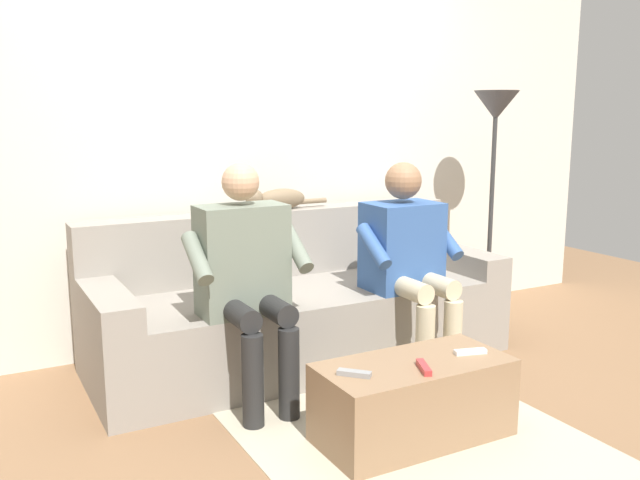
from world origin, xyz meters
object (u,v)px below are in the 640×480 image
at_px(person_left_seated, 408,253).
at_px(remote_white, 470,352).
at_px(remote_red, 424,367).
at_px(coffee_table, 413,400).
at_px(cat_on_backrest, 276,199).
at_px(remote_gray, 354,373).
at_px(floor_lamp, 495,127).
at_px(couch, 297,309).
at_px(person_right_seated, 247,271).

relative_size(person_left_seated, remote_white, 7.83).
bearing_deg(remote_red, coffee_table, -170.73).
bearing_deg(remote_red, remote_white, 123.42).
height_order(cat_on_backrest, remote_gray, cat_on_backrest).
distance_m(remote_red, floor_lamp, 2.16).
bearing_deg(cat_on_backrest, remote_gray, 77.40).
bearing_deg(couch, remote_gray, 74.87).
height_order(cat_on_backrest, remote_red, cat_on_backrest).
height_order(coffee_table, cat_on_backrest, cat_on_backrest).
bearing_deg(coffee_table, cat_on_backrest, -90.43).
distance_m(coffee_table, remote_gray, 0.36).
bearing_deg(couch, cat_on_backrest, -92.11).
relative_size(coffee_table, remote_gray, 6.04).
height_order(cat_on_backrest, floor_lamp, floor_lamp).
xyz_separation_m(coffee_table, remote_red, (0.02, 0.10, 0.19)).
height_order(couch, remote_white, couch).
distance_m(couch, coffee_table, 1.14).
relative_size(person_left_seated, remote_gray, 8.16).
distance_m(person_left_seated, person_right_seated, 0.96).
bearing_deg(person_right_seated, coffee_table, 124.42).
bearing_deg(remote_white, remote_gray, 13.27).
height_order(coffee_table, remote_gray, remote_gray).
relative_size(cat_on_backrest, floor_lamp, 0.34).
relative_size(person_right_seated, cat_on_backrest, 2.20).
relative_size(remote_gray, floor_lamp, 0.09).
bearing_deg(coffee_table, couch, -90.00).
bearing_deg(person_left_seated, remote_gray, 43.25).
bearing_deg(couch, remote_white, 103.28).
distance_m(cat_on_backrest, remote_red, 1.61).
relative_size(remote_gray, remote_red, 0.95).
bearing_deg(person_right_seated, person_left_seated, -178.21).
bearing_deg(cat_on_backrest, coffee_table, 89.57).
relative_size(person_right_seated, floor_lamp, 0.76).
xyz_separation_m(person_left_seated, floor_lamp, (-0.98, -0.43, 0.66)).
xyz_separation_m(remote_gray, floor_lamp, (-1.77, -1.17, 0.95)).
height_order(remote_white, remote_red, remote_red).
xyz_separation_m(remote_white, remote_red, (0.30, 0.06, 0.00)).
xyz_separation_m(couch, person_right_seated, (0.48, 0.43, 0.36)).
distance_m(coffee_table, remote_red, 0.21).
xyz_separation_m(person_left_seated, remote_white, (0.20, 0.77, -0.29)).
bearing_deg(couch, person_left_seated, 140.08).
bearing_deg(coffee_table, remote_red, 76.77).
height_order(person_right_seated, remote_red, person_right_seated).
bearing_deg(remote_gray, person_right_seated, -30.42).
bearing_deg(person_left_seated, couch, -39.92).
height_order(person_left_seated, cat_on_backrest, person_left_seated).
relative_size(person_right_seated, remote_white, 8.05).
bearing_deg(remote_gray, cat_on_backrest, -56.48).
bearing_deg(couch, coffee_table, 90.00).
distance_m(couch, remote_gray, 1.19).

